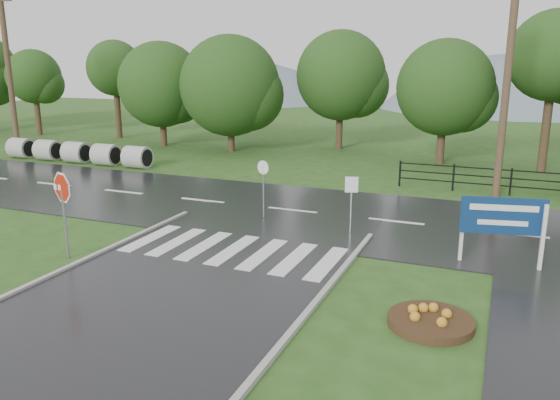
% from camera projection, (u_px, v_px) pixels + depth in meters
% --- Properties ---
extents(ground, '(120.00, 120.00, 0.00)m').
position_uv_depth(ground, '(130.00, 322.00, 12.16)').
color(ground, '#284D19').
rests_on(ground, ground).
extents(main_road, '(90.00, 8.00, 0.04)m').
position_uv_depth(main_road, '(293.00, 211.00, 21.11)').
color(main_road, black).
rests_on(main_road, ground).
extents(walkway, '(2.20, 11.00, 0.04)m').
position_uv_depth(walkway, '(541.00, 313.00, 12.58)').
color(walkway, '#27272A').
rests_on(walkway, ground).
extents(crosswalk, '(6.50, 2.80, 0.02)m').
position_uv_depth(crosswalk, '(233.00, 250.00, 16.62)').
color(crosswalk, silver).
rests_on(crosswalk, ground).
extents(fence_west, '(9.58, 0.08, 1.20)m').
position_uv_depth(fence_west, '(511.00, 179.00, 23.42)').
color(fence_west, black).
rests_on(fence_west, ground).
extents(hills, '(102.00, 48.00, 48.00)m').
position_uv_depth(hills, '(465.00, 225.00, 72.88)').
color(hills, slate).
rests_on(hills, ground).
extents(treeline, '(83.20, 5.20, 10.00)m').
position_uv_depth(treeline, '(391.00, 156.00, 33.27)').
color(treeline, '#1B3D12').
rests_on(treeline, ground).
extents(culvert_pipes, '(9.70, 1.20, 1.20)m').
position_uv_depth(culvert_pipes, '(76.00, 152.00, 31.07)').
color(culvert_pipes, '#9E9B93').
rests_on(culvert_pipes, ground).
extents(stop_sign, '(1.16, 0.41, 2.75)m').
position_uv_depth(stop_sign, '(63.00, 195.00, 15.60)').
color(stop_sign, '#939399').
rests_on(stop_sign, ground).
extents(estate_billboard, '(2.25, 0.53, 2.00)m').
position_uv_depth(estate_billboard, '(503.00, 219.00, 15.11)').
color(estate_billboard, silver).
rests_on(estate_billboard, ground).
extents(flower_bed, '(1.87, 1.87, 0.37)m').
position_uv_depth(flower_bed, '(431.00, 320.00, 11.93)').
color(flower_bed, '#332111').
rests_on(flower_bed, ground).
extents(reg_sign_small, '(0.42, 0.15, 1.95)m').
position_uv_depth(reg_sign_small, '(351.00, 193.00, 18.08)').
color(reg_sign_small, '#939399').
rests_on(reg_sign_small, ground).
extents(reg_sign_round, '(0.49, 0.15, 2.17)m').
position_uv_depth(reg_sign_round, '(263.00, 182.00, 19.81)').
color(reg_sign_round, '#939399').
rests_on(reg_sign_round, ground).
extents(utility_pole_west, '(1.74, 0.33, 9.78)m').
position_uv_depth(utility_pole_west, '(9.00, 73.00, 32.31)').
color(utility_pole_west, '#473523').
rests_on(utility_pole_west, ground).
extents(utility_pole_east, '(1.67, 0.45, 9.45)m').
position_uv_depth(utility_pole_east, '(507.00, 82.00, 22.18)').
color(utility_pole_east, '#473523').
rests_on(utility_pole_east, ground).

